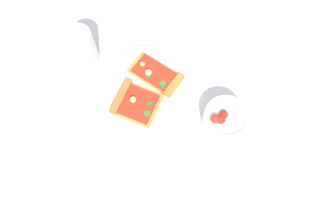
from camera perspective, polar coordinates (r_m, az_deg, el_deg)
name	(u,v)px	position (r m, az deg, el deg)	size (l,w,h in m)	color
ground_plane	(160,106)	(0.89, -1.36, 1.05)	(2.40, 2.40, 0.00)	silver
plate	(145,90)	(0.90, -3.96, 3.80)	(0.27, 0.27, 0.01)	white
pizza_slice_near	(158,76)	(0.90, -1.71, 6.23)	(0.10, 0.15, 0.02)	gold
pizza_slice_far	(133,102)	(0.87, -6.03, 1.69)	(0.10, 0.11, 0.02)	gold
salad_bowl	(225,119)	(0.85, 9.66, -1.27)	(0.11, 0.11, 0.08)	white
soda_glass	(81,48)	(0.93, -14.65, 10.51)	(0.08, 0.08, 0.12)	silver
paper_napkin	(230,202)	(0.84, 10.59, -14.89)	(0.11, 0.16, 0.00)	silver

